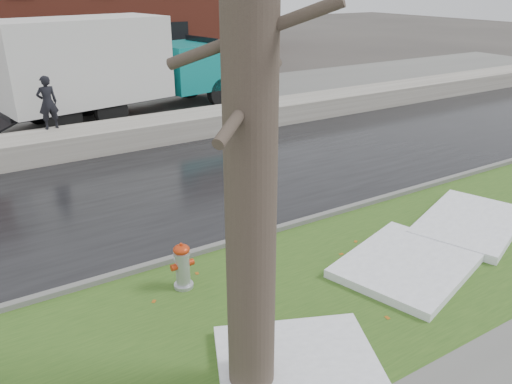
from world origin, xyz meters
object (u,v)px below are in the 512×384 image
tree (250,107)px  worker (47,103)px  fire_hydrant (182,264)px  box_truck (114,66)px

tree → worker: size_ratio=4.56×
fire_hydrant → worker: 9.28m
fire_hydrant → worker: bearing=90.6°
box_truck → worker: bearing=-145.2°
tree → worker: tree is taller
fire_hydrant → worker: size_ratio=0.53×
tree → box_truck: 15.29m
tree → fire_hydrant: bearing=86.3°
tree → box_truck: size_ratio=0.65×
box_truck → fire_hydrant: bearing=-113.0°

